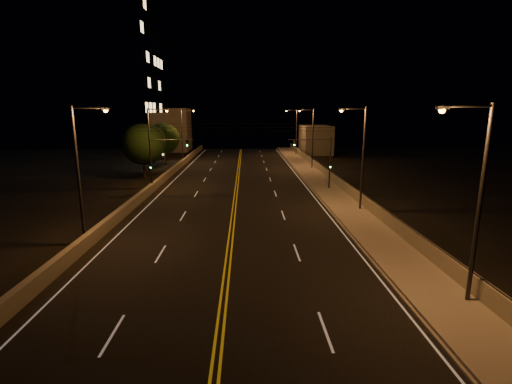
{
  "coord_description": "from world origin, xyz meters",
  "views": [
    {
      "loc": [
        1.14,
        -12.59,
        9.2
      ],
      "look_at": [
        2.0,
        18.0,
        2.5
      ],
      "focal_mm": 26.0,
      "sensor_mm": 36.0,
      "label": 1
    }
  ],
  "objects_px": {
    "tree_1": "(148,142)",
    "tree_2": "(164,138)",
    "streetlight_2": "(311,135)",
    "streetlight_1": "(360,153)",
    "streetlight_6": "(183,132)",
    "traffic_signal_right": "(322,158)",
    "building_tower": "(81,72)",
    "streetlight_0": "(475,195)",
    "traffic_signal_left": "(159,158)",
    "streetlight_5": "(152,143)",
    "streetlight_4": "(82,167)",
    "streetlight_3": "(295,129)",
    "tree_0": "(143,144)"
  },
  "relations": [
    {
      "from": "streetlight_0",
      "to": "streetlight_3",
      "type": "xyz_separation_m",
      "value": [
        0.0,
        61.95,
        0.0
      ]
    },
    {
      "from": "streetlight_0",
      "to": "streetlight_6",
      "type": "relative_size",
      "value": 1.0
    },
    {
      "from": "streetlight_1",
      "to": "streetlight_2",
      "type": "xyz_separation_m",
      "value": [
        0.0,
        25.64,
        0.0
      ]
    },
    {
      "from": "streetlight_2",
      "to": "traffic_signal_right",
      "type": "xyz_separation_m",
      "value": [
        -1.52,
        -16.09,
        -1.59
      ]
    },
    {
      "from": "streetlight_1",
      "to": "building_tower",
      "type": "bearing_deg",
      "value": 139.61
    },
    {
      "from": "streetlight_2",
      "to": "tree_0",
      "type": "bearing_deg",
      "value": -162.13
    },
    {
      "from": "streetlight_2",
      "to": "streetlight_3",
      "type": "distance_m",
      "value": 19.19
    },
    {
      "from": "traffic_signal_left",
      "to": "tree_2",
      "type": "relative_size",
      "value": 0.86
    },
    {
      "from": "traffic_signal_right",
      "to": "tree_1",
      "type": "relative_size",
      "value": 0.86
    },
    {
      "from": "streetlight_4",
      "to": "traffic_signal_right",
      "type": "height_order",
      "value": "streetlight_4"
    },
    {
      "from": "streetlight_3",
      "to": "streetlight_6",
      "type": "relative_size",
      "value": 1.0
    },
    {
      "from": "streetlight_0",
      "to": "tree_2",
      "type": "distance_m",
      "value": 54.97
    },
    {
      "from": "tree_0",
      "to": "streetlight_1",
      "type": "bearing_deg",
      "value": -36.11
    },
    {
      "from": "streetlight_6",
      "to": "streetlight_2",
      "type": "bearing_deg",
      "value": -20.79
    },
    {
      "from": "building_tower",
      "to": "tree_1",
      "type": "relative_size",
      "value": 4.48
    },
    {
      "from": "streetlight_0",
      "to": "building_tower",
      "type": "relative_size",
      "value": 0.3
    },
    {
      "from": "streetlight_6",
      "to": "building_tower",
      "type": "relative_size",
      "value": 0.3
    },
    {
      "from": "building_tower",
      "to": "tree_1",
      "type": "xyz_separation_m",
      "value": [
        12.12,
        -6.85,
        -11.03
      ]
    },
    {
      "from": "streetlight_5",
      "to": "streetlight_4",
      "type": "bearing_deg",
      "value": -90.0
    },
    {
      "from": "streetlight_3",
      "to": "tree_0",
      "type": "bearing_deg",
      "value": -132.02
    },
    {
      "from": "streetlight_1",
      "to": "tree_0",
      "type": "bearing_deg",
      "value": 143.89
    },
    {
      "from": "streetlight_3",
      "to": "streetlight_4",
      "type": "relative_size",
      "value": 1.0
    },
    {
      "from": "streetlight_6",
      "to": "traffic_signal_right",
      "type": "relative_size",
      "value": 1.55
    },
    {
      "from": "streetlight_5",
      "to": "streetlight_2",
      "type": "bearing_deg",
      "value": 34.08
    },
    {
      "from": "streetlight_3",
      "to": "tree_2",
      "type": "xyz_separation_m",
      "value": [
        -24.55,
        -12.78,
        -0.94
      ]
    },
    {
      "from": "traffic_signal_right",
      "to": "streetlight_3",
      "type": "bearing_deg",
      "value": 87.53
    },
    {
      "from": "streetlight_4",
      "to": "building_tower",
      "type": "height_order",
      "value": "building_tower"
    },
    {
      "from": "streetlight_6",
      "to": "tree_2",
      "type": "bearing_deg",
      "value": -150.62
    },
    {
      "from": "streetlight_4",
      "to": "streetlight_5",
      "type": "height_order",
      "value": "same"
    },
    {
      "from": "streetlight_2",
      "to": "building_tower",
      "type": "distance_m",
      "value": 39.5
    },
    {
      "from": "tree_1",
      "to": "tree_2",
      "type": "height_order",
      "value": "tree_2"
    },
    {
      "from": "tree_1",
      "to": "streetlight_5",
      "type": "bearing_deg",
      "value": -73.86
    },
    {
      "from": "tree_1",
      "to": "traffic_signal_right",
      "type": "bearing_deg",
      "value": -33.06
    },
    {
      "from": "streetlight_2",
      "to": "tree_2",
      "type": "distance_m",
      "value": 25.39
    },
    {
      "from": "streetlight_4",
      "to": "tree_0",
      "type": "bearing_deg",
      "value": 96.42
    },
    {
      "from": "streetlight_1",
      "to": "tree_1",
      "type": "relative_size",
      "value": 1.33
    },
    {
      "from": "streetlight_2",
      "to": "streetlight_5",
      "type": "bearing_deg",
      "value": -145.92
    },
    {
      "from": "streetlight_1",
      "to": "building_tower",
      "type": "distance_m",
      "value": 50.45
    },
    {
      "from": "traffic_signal_left",
      "to": "streetlight_0",
      "type": "bearing_deg",
      "value": -52.67
    },
    {
      "from": "streetlight_3",
      "to": "tree_2",
      "type": "relative_size",
      "value": 1.32
    },
    {
      "from": "streetlight_3",
      "to": "tree_1",
      "type": "xyz_separation_m",
      "value": [
        -25.53,
        -19.66,
        -0.95
      ]
    },
    {
      "from": "streetlight_5",
      "to": "traffic_signal_left",
      "type": "distance_m",
      "value": 2.5
    },
    {
      "from": "building_tower",
      "to": "streetlight_5",
      "type": "bearing_deg",
      "value": -52.25
    },
    {
      "from": "building_tower",
      "to": "tree_0",
      "type": "height_order",
      "value": "building_tower"
    },
    {
      "from": "building_tower",
      "to": "streetlight_0",
      "type": "bearing_deg",
      "value": -52.54
    },
    {
      "from": "streetlight_4",
      "to": "streetlight_3",
      "type": "bearing_deg",
      "value": 67.94
    },
    {
      "from": "streetlight_6",
      "to": "tree_0",
      "type": "distance_m",
      "value": 16.29
    },
    {
      "from": "streetlight_3",
      "to": "streetlight_4",
      "type": "distance_m",
      "value": 57.14
    },
    {
      "from": "streetlight_2",
      "to": "streetlight_5",
      "type": "relative_size",
      "value": 1.0
    },
    {
      "from": "streetlight_4",
      "to": "streetlight_6",
      "type": "distance_m",
      "value": 41.92
    }
  ]
}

